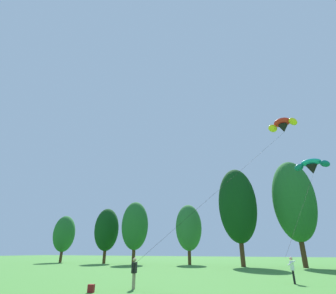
% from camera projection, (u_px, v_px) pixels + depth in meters
% --- Properties ---
extents(treeline_tree_a, '(4.17, 4.17, 8.78)m').
position_uv_depth(treeline_tree_a, '(64.00, 234.00, 51.72)').
color(treeline_tree_a, '#472D19').
rests_on(treeline_tree_a, ground_plane).
extents(treeline_tree_b, '(4.38, 4.38, 9.56)m').
position_uv_depth(treeline_tree_b, '(107.00, 229.00, 47.65)').
color(treeline_tree_b, '#472D19').
rests_on(treeline_tree_b, ground_plane).
extents(treeline_tree_c, '(4.57, 4.57, 10.26)m').
position_uv_depth(treeline_tree_c, '(135.00, 225.00, 44.87)').
color(treeline_tree_c, '#472D19').
rests_on(treeline_tree_c, ground_plane).
extents(treeline_tree_d, '(4.40, 4.40, 9.65)m').
position_uv_depth(treeline_tree_d, '(189.00, 227.00, 44.13)').
color(treeline_tree_d, '#472D19').
rests_on(treeline_tree_d, ground_plane).
extents(treeline_tree_e, '(5.65, 5.65, 14.24)m').
position_uv_depth(treeline_tree_e, '(237.00, 205.00, 39.44)').
color(treeline_tree_e, '#472D19').
rests_on(treeline_tree_e, ground_plane).
extents(treeline_tree_f, '(5.77, 5.77, 14.69)m').
position_uv_depth(treeline_tree_f, '(294.00, 200.00, 37.28)').
color(treeline_tree_f, '#472D19').
rests_on(treeline_tree_f, ground_plane).
extents(kite_flyer_near, '(0.32, 0.59, 1.69)m').
position_uv_depth(kite_flyer_near, '(134.00, 270.00, 15.38)').
color(kite_flyer_near, gray).
rests_on(kite_flyer_near, ground_plane).
extents(kite_flyer_mid, '(0.55, 0.59, 1.69)m').
position_uv_depth(kite_flyer_mid, '(292.00, 268.00, 17.68)').
color(kite_flyer_mid, black).
rests_on(kite_flyer_mid, ground_plane).
extents(parafoil_kite_high_red_yellow, '(11.69, 12.97, 13.76)m').
position_uv_depth(parafoil_kite_high_red_yellow, '(283.00, 125.00, 26.64)').
color(parafoil_kite_high_red_yellow, red).
extents(parafoil_kite_mid_teal, '(5.91, 11.37, 10.27)m').
position_uv_depth(parafoil_kite_mid_teal, '(312.00, 166.00, 29.01)').
color(parafoil_kite_mid_teal, teal).
extents(backpack, '(0.37, 0.31, 0.40)m').
position_uv_depth(backpack, '(91.00, 288.00, 13.82)').
color(backpack, maroon).
rests_on(backpack, ground_plane).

